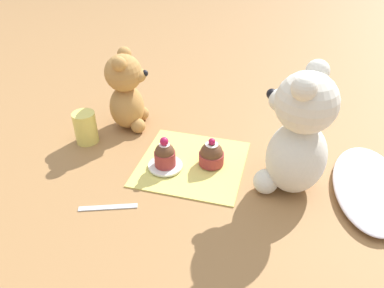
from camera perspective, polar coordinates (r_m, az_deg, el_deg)
ground_plane at (r=0.87m, az=0.00°, el=-3.05°), size 4.00×4.00×0.00m
knitted_placemat at (r=0.87m, az=0.00°, el=-2.89°), size 0.24×0.24×0.01m
tulle_cloth at (r=0.87m, az=25.42°, el=-5.87°), size 0.29×0.15×0.03m
teddy_bear_cream at (r=0.76m, az=15.86°, el=1.24°), size 0.16×0.15×0.27m
teddy_bear_tan at (r=0.98m, az=-9.94°, el=7.86°), size 0.12×0.12×0.21m
cupcake_near_cream_bear at (r=0.85m, az=2.98°, el=-1.67°), size 0.06×0.06×0.07m
saucer_plate at (r=0.85m, az=-4.08°, el=-3.30°), size 0.08×0.08×0.01m
cupcake_near_tan_bear at (r=0.83m, az=-4.16°, el=-1.63°), size 0.05×0.05×0.07m
juice_glass at (r=0.96m, az=-15.92°, el=2.43°), size 0.06×0.06×0.08m
teaspoon at (r=0.78m, az=-12.68°, el=-9.33°), size 0.05×0.11×0.01m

